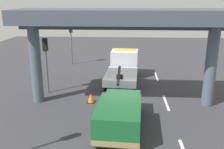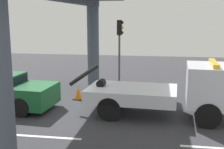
{
  "view_description": "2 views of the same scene",
  "coord_description": "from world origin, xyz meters",
  "views": [
    {
      "loc": [
        -16.08,
        -0.31,
        6.7
      ],
      "look_at": [
        -0.42,
        0.6,
        2.03
      ],
      "focal_mm": 41.15,
      "sensor_mm": 36.0,
      "label": 1
    },
    {
      "loc": [
        3.92,
        -12.59,
        4.25
      ],
      "look_at": [
        1.82,
        0.54,
        1.66
      ],
      "focal_mm": 47.99,
      "sensor_mm": 36.0,
      "label": 2
    }
  ],
  "objects": [
    {
      "name": "lane_stripe_mid",
      "position": [
        0.0,
        -3.0,
        0.0
      ],
      "size": [
        2.6,
        0.16,
        0.01
      ],
      "primitive_type": "cube",
      "color": "silver",
      "rests_on": "ground"
    },
    {
      "name": "ground_plane",
      "position": [
        0.0,
        0.0,
        -0.05
      ],
      "size": [
        60.0,
        40.0,
        0.1
      ],
      "primitive_type": "cube",
      "color": "#38383D"
    },
    {
      "name": "tow_truck_white",
      "position": [
        4.71,
        -0.05,
        1.2
      ],
      "size": [
        7.31,
        2.74,
        2.46
      ],
      "color": "silver",
      "rests_on": "ground"
    },
    {
      "name": "traffic_light_far",
      "position": [
        1.52,
        5.44,
        2.95
      ],
      "size": [
        0.39,
        0.32,
        4.04
      ],
      "color": "#515456",
      "rests_on": "ground"
    },
    {
      "name": "traffic_cone_orange",
      "position": [
        -0.2,
        2.03,
        0.29
      ],
      "size": [
        0.51,
        0.51,
        0.61
      ],
      "color": "orange",
      "rests_on": "ground"
    },
    {
      "name": "lane_stripe_east",
      "position": [
        6.0,
        -3.0,
        0.0
      ],
      "size": [
        2.6,
        0.16,
        0.01
      ],
      "primitive_type": "cube",
      "color": "silver",
      "rests_on": "ground"
    }
  ]
}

